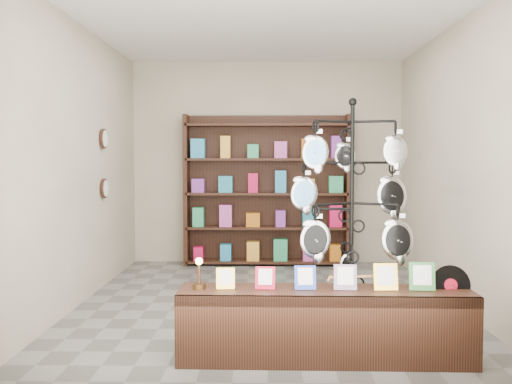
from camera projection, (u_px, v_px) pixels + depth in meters
ground at (267, 303)px, 6.14m from camera, size 5.00×5.00×0.00m
room_envelope at (267, 131)px, 6.03m from camera, size 5.00×5.00×5.00m
display_tree at (352, 204)px, 4.69m from camera, size 1.05×0.92×2.05m
front_shelf at (325, 325)px, 4.39m from camera, size 2.26×0.49×0.80m
back_shelving at (267, 195)px, 8.37m from camera, size 2.42×0.36×2.20m
wall_clocks at (104, 164)px, 6.88m from camera, size 0.03×0.24×0.84m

